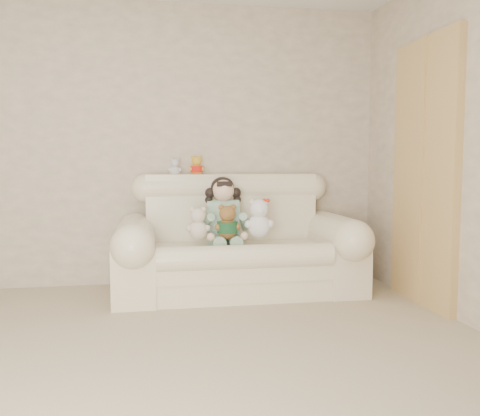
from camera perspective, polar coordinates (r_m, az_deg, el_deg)
name	(u,v)px	position (r m, az deg, el deg)	size (l,w,h in m)	color
floor	(135,408)	(2.56, -11.77, -21.16)	(5.00, 5.00, 0.00)	gray
wall_back	(140,144)	(4.80, -11.19, 7.03)	(4.50, 4.50, 0.00)	#9F917F
sofa	(238,234)	(4.40, -0.23, -2.94)	(2.10, 0.95, 1.03)	#FFEBCD
door_panel	(424,173)	(4.26, 20.00, 3.73)	(0.06, 0.90, 2.10)	#B1874B
seated_child	(223,210)	(4.43, -1.90, -0.21)	(0.36, 0.44, 0.60)	#297747
brown_teddy	(227,219)	(4.21, -1.45, -1.19)	(0.22, 0.17, 0.34)	brown
white_cat	(259,214)	(4.28, 2.13, -0.69)	(0.25, 0.20, 0.40)	white
cream_teddy	(198,220)	(4.19, -4.76, -1.37)	(0.20, 0.16, 0.32)	beige
yellow_mini_bear	(196,164)	(4.70, -4.92, 4.95)	(0.14, 0.11, 0.22)	gold
grey_mini_plush	(175,165)	(4.68, -7.34, 4.78)	(0.13, 0.10, 0.20)	silver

